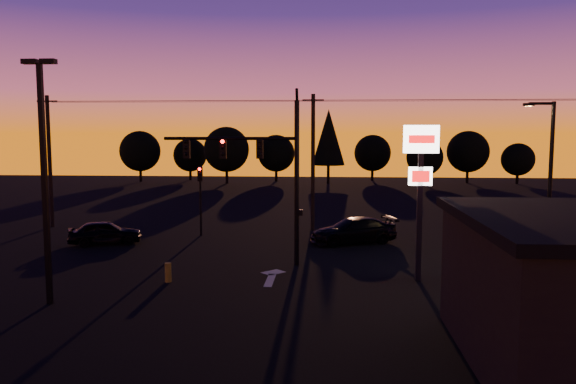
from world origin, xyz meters
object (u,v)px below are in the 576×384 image
at_px(traffic_signal_mast, 264,165).
at_px(bollard, 168,272).
at_px(secondary_signal, 200,191).
at_px(parking_lot_light, 44,165).
at_px(streetlight, 549,174).
at_px(suv_parked, 552,297).
at_px(pylon_sign, 420,169).
at_px(car_left, 105,232).
at_px(car_right, 353,231).

distance_m(traffic_signal_mast, bollard, 6.91).
height_order(secondary_signal, parking_lot_light, parking_lot_light).
distance_m(streetlight, suv_parked, 9.71).
bearing_deg(traffic_signal_mast, streetlight, 6.14).
distance_m(secondary_signal, streetlight, 19.89).
relative_size(parking_lot_light, pylon_sign, 1.34).
relative_size(traffic_signal_mast, parking_lot_light, 0.94).
relative_size(secondary_signal, car_left, 1.06).
relative_size(traffic_signal_mast, pylon_sign, 1.26).
bearing_deg(parking_lot_light, traffic_signal_mast, 43.37).
xyz_separation_m(traffic_signal_mast, car_left, (-9.85, 4.36, -4.24)).
bearing_deg(suv_parked, parking_lot_light, 173.26).
relative_size(bollard, car_right, 0.16).
bearing_deg(streetlight, bollard, -164.05).
height_order(traffic_signal_mast, car_right, traffic_signal_mast).
height_order(pylon_sign, suv_parked, pylon_sign).
xyz_separation_m(pylon_sign, car_left, (-16.95, 6.86, -4.22)).
bearing_deg(suv_parked, pylon_sign, 125.08).
relative_size(car_left, suv_parked, 0.85).
bearing_deg(traffic_signal_mast, pylon_sign, -19.36).
xyz_separation_m(car_left, car_right, (14.46, 1.36, 0.05)).
relative_size(secondary_signal, parking_lot_light, 0.48).
height_order(streetlight, car_left, streetlight).
xyz_separation_m(parking_lot_light, suv_parked, (18.52, 0.02, -4.60)).
bearing_deg(secondary_signal, streetlight, -17.56).
bearing_deg(secondary_signal, car_left, -147.69).
bearing_deg(bollard, traffic_signal_mast, 43.27).
height_order(bollard, car_right, car_right).
bearing_deg(pylon_sign, car_left, 157.97).
height_order(traffic_signal_mast, suv_parked, traffic_signal_mast).
xyz_separation_m(parking_lot_light, streetlight, (21.41, 8.50, -0.85)).
height_order(pylon_sign, car_left, pylon_sign).
xyz_separation_m(pylon_sign, streetlight, (6.91, 4.00, -0.49)).
height_order(bollard, suv_parked, suv_parked).
distance_m(traffic_signal_mast, car_left, 11.58).
bearing_deg(streetlight, secondary_signal, 162.44).
xyz_separation_m(secondary_signal, parking_lot_light, (-2.50, -14.49, 2.41)).
relative_size(car_left, car_right, 0.79).
distance_m(streetlight, bollard, 18.95).
height_order(traffic_signal_mast, parking_lot_light, parking_lot_light).
relative_size(secondary_signal, bollard, 5.14).
relative_size(traffic_signal_mast, car_left, 2.09).
distance_m(secondary_signal, suv_parked, 21.69).
distance_m(secondary_signal, car_right, 9.90).
bearing_deg(parking_lot_light, car_left, 102.16).
relative_size(pylon_sign, streetlight, 0.85).
bearing_deg(car_right, suv_parked, 5.90).
bearing_deg(streetlight, car_right, 155.85).
distance_m(pylon_sign, car_left, 18.76).
bearing_deg(pylon_sign, bollard, -174.30).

